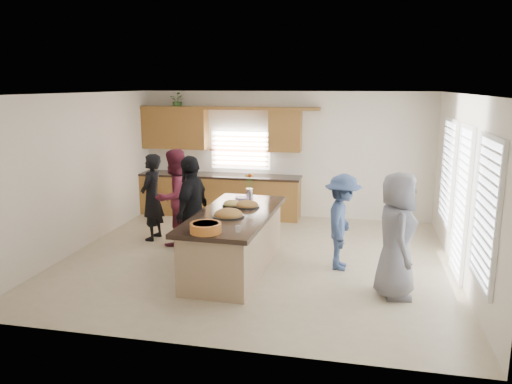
% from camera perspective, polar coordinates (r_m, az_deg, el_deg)
% --- Properties ---
extents(floor, '(6.50, 6.50, 0.00)m').
position_cam_1_polar(floor, '(8.67, 0.01, -7.66)').
color(floor, beige).
rests_on(floor, ground).
extents(room_shell, '(6.52, 6.02, 2.81)m').
position_cam_1_polar(room_shell, '(8.22, 0.01, 4.91)').
color(room_shell, silver).
rests_on(room_shell, ground).
extents(back_cabinetry, '(4.08, 0.66, 2.46)m').
position_cam_1_polar(back_cabinetry, '(11.35, -4.36, 1.86)').
color(back_cabinetry, brown).
rests_on(back_cabinetry, ground).
extents(right_wall_glazing, '(0.06, 4.00, 2.25)m').
position_cam_1_polar(right_wall_glazing, '(8.14, 22.54, -0.10)').
color(right_wall_glazing, white).
rests_on(right_wall_glazing, ground).
extents(island, '(1.24, 2.74, 0.95)m').
position_cam_1_polar(island, '(8.06, -2.48, -5.82)').
color(island, tan).
rests_on(island, ground).
extents(platter_front, '(0.49, 0.49, 0.20)m').
position_cam_1_polar(platter_front, '(7.70, -3.17, -2.63)').
color(platter_front, black).
rests_on(platter_front, island).
extents(platter_mid, '(0.42, 0.42, 0.17)m').
position_cam_1_polar(platter_mid, '(8.28, -1.03, -1.54)').
color(platter_mid, black).
rests_on(platter_mid, island).
extents(platter_back, '(0.34, 0.34, 0.14)m').
position_cam_1_polar(platter_back, '(8.37, -2.72, -1.41)').
color(platter_back, black).
rests_on(platter_back, island).
extents(salad_bowl, '(0.43, 0.43, 0.13)m').
position_cam_1_polar(salad_bowl, '(6.90, -5.77, -4.03)').
color(salad_bowl, '#C46A23').
rests_on(salad_bowl, island).
extents(clear_cup, '(0.08, 0.08, 0.10)m').
position_cam_1_polar(clear_cup, '(6.88, -2.06, -4.24)').
color(clear_cup, white).
rests_on(clear_cup, island).
extents(plate_stack, '(0.24, 0.24, 0.04)m').
position_cam_1_polar(plate_stack, '(8.82, -1.60, -0.72)').
color(plate_stack, '#A886C3').
rests_on(plate_stack, island).
extents(flower_vase, '(0.14, 0.14, 0.44)m').
position_cam_1_polar(flower_vase, '(8.90, -0.76, 0.78)').
color(flower_vase, silver).
rests_on(flower_vase, island).
extents(potted_plant, '(0.42, 0.39, 0.38)m').
position_cam_1_polar(potted_plant, '(11.55, -8.90, 10.30)').
color(potted_plant, '#3F6D2B').
rests_on(potted_plant, back_cabinetry).
extents(woman_left_back, '(0.42, 0.62, 1.67)m').
position_cam_1_polar(woman_left_back, '(9.74, -11.80, -0.58)').
color(woman_left_back, black).
rests_on(woman_left_back, ground).
extents(woman_left_mid, '(0.98, 1.08, 1.79)m').
position_cam_1_polar(woman_left_mid, '(9.34, -9.27, -0.62)').
color(woman_left_mid, maroon).
rests_on(woman_left_mid, ground).
extents(woman_left_front, '(0.52, 1.10, 1.84)m').
position_cam_1_polar(woman_left_front, '(8.23, -7.31, -2.15)').
color(woman_left_front, black).
rests_on(woman_left_front, ground).
extents(woman_right_back, '(0.63, 1.04, 1.56)m').
position_cam_1_polar(woman_right_back, '(8.14, 9.83, -3.40)').
color(woman_right_back, navy).
rests_on(woman_right_back, ground).
extents(woman_right_front, '(0.64, 0.92, 1.79)m').
position_cam_1_polar(woman_right_front, '(7.22, 15.78, -4.80)').
color(woman_right_front, slate).
rests_on(woman_right_front, ground).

